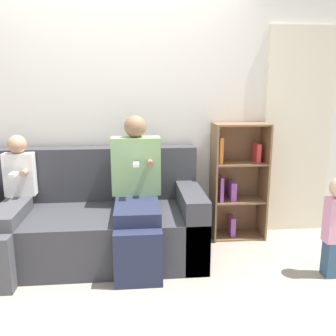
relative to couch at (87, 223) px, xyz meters
name	(u,v)px	position (x,y,z in m)	size (l,w,h in m)	color
ground_plane	(116,286)	(0.27, -0.55, -0.31)	(14.00, 14.00, 0.00)	#9E9384
back_wall	(116,110)	(0.27, 0.47, 0.97)	(10.00, 0.06, 2.55)	silver
curtain_panel	(297,133)	(2.08, 0.42, 0.73)	(0.70, 0.04, 2.07)	beige
couch	(87,223)	(0.00, 0.00, 0.00)	(2.03, 0.89, 0.93)	#38383D
adult_seated	(137,189)	(0.44, -0.12, 0.33)	(0.43, 0.81, 1.25)	#232842
child_seated	(10,206)	(-0.59, -0.17, 0.23)	(0.26, 0.83, 1.08)	#47474C
bookshelf	(236,181)	(1.43, 0.32, 0.26)	(0.53, 0.30, 1.15)	brown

